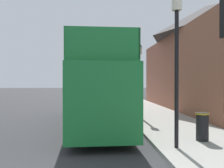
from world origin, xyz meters
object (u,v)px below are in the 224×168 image
at_px(tour_bus, 96,89).
at_px(lamp_post_nearest, 177,40).
at_px(litter_bin, 202,126).
at_px(parked_car_ahead_of_bus, 106,101).
at_px(lamp_post_second, 139,66).
at_px(lamp_post_third, 125,65).

relative_size(tour_bus, lamp_post_nearest, 2.14).
bearing_deg(litter_bin, parked_car_ahead_of_bus, 103.51).
height_order(parked_car_ahead_of_bus, lamp_post_second, lamp_post_second).
distance_m(tour_bus, lamp_post_second, 3.65).
relative_size(parked_car_ahead_of_bus, lamp_post_second, 0.92).
bearing_deg(lamp_post_second, lamp_post_nearest, -90.12).
height_order(parked_car_ahead_of_bus, lamp_post_nearest, lamp_post_nearest).
xyz_separation_m(tour_bus, parked_car_ahead_of_bus, (0.82, 8.23, -1.19)).
bearing_deg(litter_bin, lamp_post_nearest, -143.24).
bearing_deg(lamp_post_nearest, tour_bus, 116.57).
bearing_deg(litter_bin, lamp_post_second, 100.76).
bearing_deg(parked_car_ahead_of_bus, litter_bin, -77.26).
relative_size(tour_bus, litter_bin, 10.75).
height_order(lamp_post_third, litter_bin, lamp_post_third).
distance_m(lamp_post_second, litter_bin, 7.00).
xyz_separation_m(tour_bus, lamp_post_second, (2.60, 2.16, 1.37)).
xyz_separation_m(lamp_post_nearest, litter_bin, (1.23, 0.92, -2.93)).
bearing_deg(tour_bus, parked_car_ahead_of_bus, 81.88).
distance_m(tour_bus, parked_car_ahead_of_bus, 8.36).
height_order(tour_bus, parked_car_ahead_of_bus, tour_bus).
xyz_separation_m(lamp_post_second, lamp_post_third, (-0.06, 7.33, 0.49)).
height_order(lamp_post_nearest, litter_bin, lamp_post_nearest).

